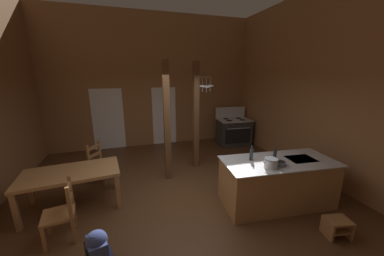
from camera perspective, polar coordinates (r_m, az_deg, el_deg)
ground_plane at (r=4.53m, az=-2.71°, el=-20.05°), size 7.72×8.43×0.10m
wall_back at (r=7.56m, az=-10.58°, el=12.19°), size 7.72×0.14×4.48m
wall_right at (r=5.74m, az=34.02°, el=9.28°), size 0.14×8.43×4.48m
glazed_door_back_left at (r=7.60m, az=-21.79°, el=2.17°), size 1.00×0.01×2.05m
glazed_panel_back_right at (r=7.68m, az=-7.53°, el=3.22°), size 0.84×0.01×2.05m
kitchen_island at (r=4.57m, az=22.04°, el=-13.48°), size 2.24×1.16×0.91m
stove_range at (r=7.77m, az=11.19°, el=-0.93°), size 1.20×0.89×1.32m
support_post_with_pot_rack at (r=5.56m, az=1.35°, el=4.20°), size 0.56×0.24×2.83m
support_post_center at (r=4.93m, az=-6.82°, el=1.45°), size 0.14×0.14×2.83m
step_stool at (r=4.34m, az=34.70°, el=-21.06°), size 0.41×0.35×0.30m
dining_table at (r=4.67m, az=-29.94°, el=-11.15°), size 1.78×1.07×0.74m
ladderback_chair_near_window at (r=5.52m, az=-23.72°, el=-8.78°), size 0.61×0.61×0.95m
ladderback_chair_by_post at (r=4.02m, az=-31.81°, el=-18.94°), size 0.50×0.50×0.95m
backpack at (r=3.36m, az=-24.17°, el=-28.05°), size 0.35×0.37×0.60m
stockpot_on_counter at (r=3.98m, az=20.63°, el=-8.93°), size 0.31×0.23×0.17m
mixing_bowl_on_counter at (r=4.17m, az=22.82°, el=-8.85°), size 0.20×0.20×0.07m
bottle_tall_on_counter at (r=4.37m, az=21.57°, el=-6.78°), size 0.06×0.06×0.25m
bottle_short_on_counter at (r=4.20m, az=15.79°, el=-6.95°), size 0.07×0.07×0.28m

